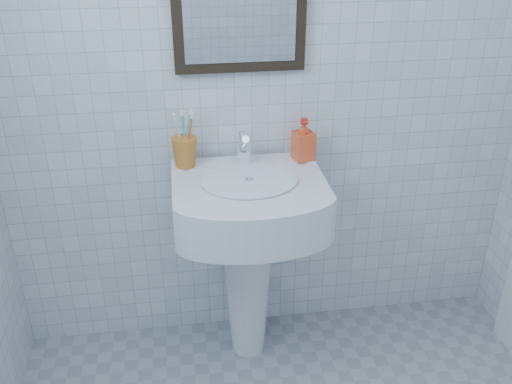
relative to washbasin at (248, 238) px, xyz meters
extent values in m
cube|color=silver|center=(0.12, 0.21, 0.65)|extent=(2.20, 0.02, 2.50)
cone|color=white|center=(0.00, 0.02, -0.24)|extent=(0.23, 0.23, 0.73)
cube|color=white|center=(0.00, -0.03, 0.19)|extent=(0.58, 0.42, 0.18)
cube|color=white|center=(0.00, 0.13, 0.27)|extent=(0.58, 0.10, 0.03)
cylinder|color=white|center=(0.00, -0.06, 0.29)|extent=(0.36, 0.36, 0.01)
cylinder|color=white|center=(0.00, 0.11, 0.32)|extent=(0.06, 0.06, 0.06)
cylinder|color=white|center=(0.00, 0.09, 0.38)|extent=(0.03, 0.11, 0.09)
cylinder|color=white|center=(0.00, 0.13, 0.36)|extent=(0.04, 0.06, 0.10)
imported|color=red|center=(0.24, 0.11, 0.37)|extent=(0.09, 0.09, 0.17)
camera|label=1|loc=(-0.26, -1.96, 1.24)|focal=40.00mm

